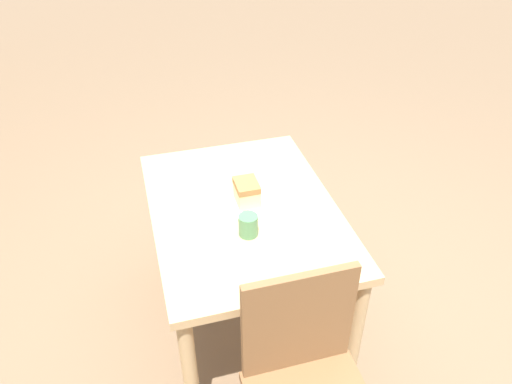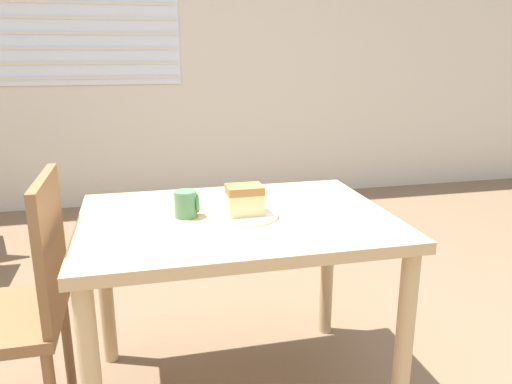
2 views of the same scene
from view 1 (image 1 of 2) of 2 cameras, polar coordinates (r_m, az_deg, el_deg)
The scene contains 5 objects.
ground_plane at distance 2.75m, azimuth 4.55°, elevation -13.56°, with size 14.00×14.00×0.00m, color #7A6047.
dining_table_near at distance 2.25m, azimuth -1.37°, elevation -3.88°, with size 1.10×0.80×0.74m.
plate at distance 2.21m, azimuth -1.19°, elevation -1.23°, with size 0.25×0.25×0.01m.
cake_slice at distance 2.18m, azimuth -1.08°, elevation 0.01°, with size 0.13×0.10×0.10m.
coffee_mug at distance 2.03m, azimuth -0.91°, elevation -3.76°, with size 0.09×0.08×0.09m.
Camera 1 is at (-1.65, 0.68, 2.09)m, focal length 35.00 mm.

